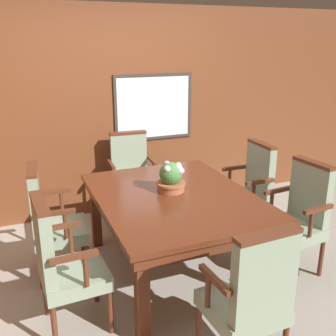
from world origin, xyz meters
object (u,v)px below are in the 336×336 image
object	(u,v)px
chair_right_near	(299,214)
chair_right_far	(250,188)
chair_head_far	(131,174)
chair_left_near	(62,261)
potted_plant	(171,178)
chair_head_near	(251,295)
chair_left_far	(51,219)
dining_table	(174,204)

from	to	relation	value
chair_right_near	chair_right_far	xyz separation A→B (m)	(-0.04, 0.74, 0.00)
chair_right_near	chair_head_far	xyz separation A→B (m)	(-1.08, 1.65, 0.00)
chair_left_near	potted_plant	distance (m)	1.20
chair_head_near	chair_head_far	world-z (taller)	same
chair_head_near	chair_left_far	bearing A→B (deg)	-60.08
dining_table	chair_left_near	size ratio (longest dim) A/B	1.65
chair_left_far	chair_left_near	world-z (taller)	same
potted_plant	chair_head_far	bearing A→B (deg)	91.11
dining_table	potted_plant	xyz separation A→B (m)	(0.01, 0.09, 0.22)
dining_table	chair_head_near	world-z (taller)	chair_head_near
potted_plant	chair_head_near	bearing A→B (deg)	-90.57
chair_head_near	potted_plant	xyz separation A→B (m)	(0.01, 1.32, 0.34)
chair_left_far	chair_head_far	distance (m)	1.36
dining_table	chair_right_far	bearing A→B (deg)	19.08
chair_left_near	potted_plant	world-z (taller)	same
chair_left_near	chair_right_far	bearing A→B (deg)	-73.02
chair_left_far	chair_left_near	xyz separation A→B (m)	(-0.00, -0.76, 0.00)
chair_right_near	chair_right_far	world-z (taller)	same
chair_head_far	chair_head_near	bearing A→B (deg)	-86.63
chair_head_near	chair_left_near	xyz separation A→B (m)	(-1.03, 0.84, 0.00)
chair_left_near	chair_head_far	xyz separation A→B (m)	(1.02, 1.66, 0.00)
chair_head_near	chair_left_far	distance (m)	1.90
chair_right_near	chair_head_near	world-z (taller)	same
dining_table	chair_left_near	bearing A→B (deg)	-159.23
chair_right_near	potted_plant	bearing A→B (deg)	-119.68
dining_table	chair_head_near	bearing A→B (deg)	-90.25
chair_right_far	potted_plant	world-z (taller)	same
chair_right_far	chair_right_near	bearing A→B (deg)	3.85
chair_right_near	chair_left_far	world-z (taller)	same
chair_left_far	potted_plant	distance (m)	1.13
dining_table	potted_plant	bearing A→B (deg)	85.18
dining_table	chair_left_far	xyz separation A→B (m)	(-1.03, 0.37, -0.12)
chair_head_far	potted_plant	bearing A→B (deg)	-85.74
chair_right_near	dining_table	bearing A→B (deg)	-115.23
chair_left_far	chair_head_far	size ratio (longest dim) A/B	1.00
dining_table	chair_right_near	bearing A→B (deg)	-19.84
chair_left_far	potted_plant	xyz separation A→B (m)	(1.04, -0.27, 0.34)
dining_table	potted_plant	world-z (taller)	potted_plant
chair_right_near	chair_left_far	size ratio (longest dim) A/B	1.00
dining_table	potted_plant	size ratio (longest dim) A/B	6.20
chair_right_near	chair_left_near	bearing A→B (deg)	-95.16
chair_left_far	chair_right_far	world-z (taller)	same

